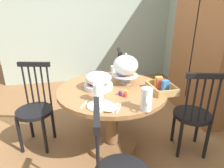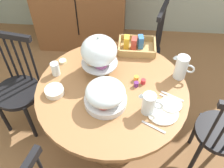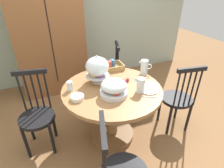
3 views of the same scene
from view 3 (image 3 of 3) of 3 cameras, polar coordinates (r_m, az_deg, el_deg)
ground_plane at (r=2.55m, az=0.24°, el=-14.99°), size 10.00×10.00×0.00m
wall_back at (r=3.60m, az=-11.36°, el=21.46°), size 4.80×0.06×2.60m
wooden_armoire at (r=3.28m, az=-19.10°, el=13.96°), size 1.18×0.60×1.96m
dining_table at (r=2.18m, az=-0.00°, el=-6.28°), size 1.14×1.14×0.74m
windsor_chair_near_window at (r=2.26m, az=-22.58°, el=-9.42°), size 0.41×0.41×0.97m
windsor_chair_facing_door at (r=2.51m, az=20.00°, el=-4.70°), size 0.40×0.40×0.97m
windsor_chair_far_side at (r=2.95m, az=-1.10°, el=2.79°), size 0.42×0.42×0.97m
pastry_stand_with_dome at (r=2.08m, az=-4.68°, el=5.22°), size 0.28×0.28×0.34m
fruit_platter_covered at (r=1.89m, az=0.57°, el=-1.21°), size 0.30×0.30×0.18m
orange_juice_pitcher at (r=1.97m, az=9.10°, el=-0.51°), size 0.17×0.09×0.17m
milk_pitcher at (r=2.35m, az=10.15°, el=5.04°), size 0.17×0.09×0.19m
cereal_basket at (r=2.48m, az=-0.42°, el=5.62°), size 0.32×0.24×0.12m
china_plate_large at (r=2.05m, az=11.48°, el=-1.70°), size 0.22×0.22×0.01m
china_plate_small at (r=2.12m, az=12.01°, el=-0.26°), size 0.15×0.15×0.01m
cereal_bowl at (r=1.89m, az=-10.92°, el=-4.17°), size 0.14×0.14×0.04m
drinking_glass at (r=2.03m, az=-13.16°, el=-0.64°), size 0.06×0.06×0.11m
butter_dish at (r=2.18m, az=-13.12°, el=0.21°), size 0.06×0.06×0.02m
jam_jar_strawberry at (r=2.18m, az=4.95°, el=1.32°), size 0.04×0.04×0.04m
jam_jar_apricot at (r=2.19m, az=3.37°, el=1.43°), size 0.04×0.04×0.04m
jam_jar_grape at (r=2.14m, az=4.04°, el=0.71°), size 0.04×0.04×0.04m
table_knife at (r=2.17m, az=11.24°, el=0.16°), size 0.16×0.09×0.01m
dinner_fork at (r=2.20m, az=11.20°, el=0.55°), size 0.16×0.09×0.01m
soup_spoon at (r=1.94m, az=11.73°, el=-3.95°), size 0.16×0.09×0.01m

